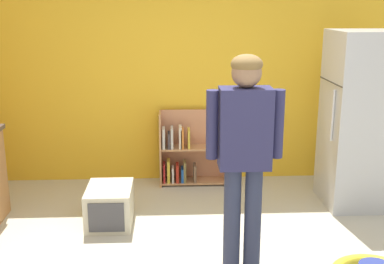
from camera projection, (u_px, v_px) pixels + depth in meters
back_wall at (194, 65)px, 5.54m from camera, size 5.20×0.06×2.70m
refrigerator at (362, 120)px, 4.90m from camera, size 0.73×0.68×1.78m
bookshelf at (189, 152)px, 5.60m from camera, size 0.80×0.28×0.85m
standing_person at (244, 144)px, 3.57m from camera, size 0.57×0.23×1.69m
pet_carrier at (110, 205)px, 4.59m from camera, size 0.42×0.55×0.36m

